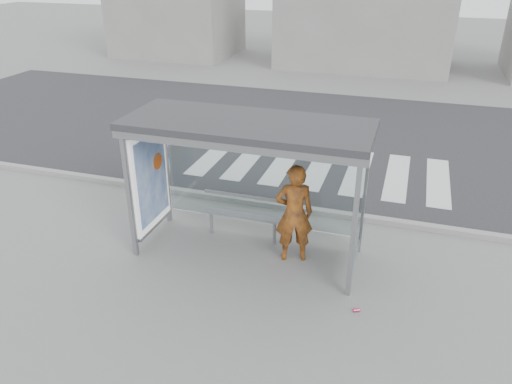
% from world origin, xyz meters
% --- Properties ---
extents(ground, '(80.00, 80.00, 0.00)m').
position_xyz_m(ground, '(0.00, 0.00, 0.00)').
color(ground, slate).
rests_on(ground, ground).
extents(road, '(30.00, 10.00, 0.01)m').
position_xyz_m(road, '(0.00, 7.00, 0.00)').
color(road, '#262628').
rests_on(road, ground).
extents(curb, '(30.00, 0.18, 0.12)m').
position_xyz_m(curb, '(0.00, 1.95, 0.06)').
color(curb, gray).
rests_on(curb, ground).
extents(crosswalk, '(6.55, 3.00, 0.00)m').
position_xyz_m(crosswalk, '(0.50, 4.50, 0.00)').
color(crosswalk, silver).
rests_on(crosswalk, ground).
extents(bus_shelter, '(4.25, 1.65, 2.62)m').
position_xyz_m(bus_shelter, '(-0.37, 0.06, 1.98)').
color(bus_shelter, gray).
rests_on(bus_shelter, ground).
extents(building_center, '(8.00, 5.00, 5.00)m').
position_xyz_m(building_center, '(0.00, 18.00, 2.50)').
color(building_center, gray).
rests_on(building_center, ground).
extents(person, '(0.81, 0.66, 1.90)m').
position_xyz_m(person, '(0.85, 0.08, 0.95)').
color(person, '#C93F12').
rests_on(person, ground).
extents(bench, '(1.70, 0.31, 0.88)m').
position_xyz_m(bench, '(-0.27, 0.50, 0.52)').
color(bench, gray).
rests_on(bench, ground).
extents(soda_can, '(0.12, 0.10, 0.06)m').
position_xyz_m(soda_can, '(2.20, -1.10, 0.03)').
color(soda_can, '#CB3B5E').
rests_on(soda_can, ground).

